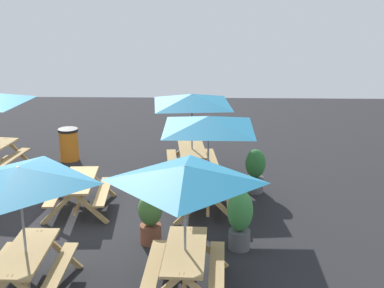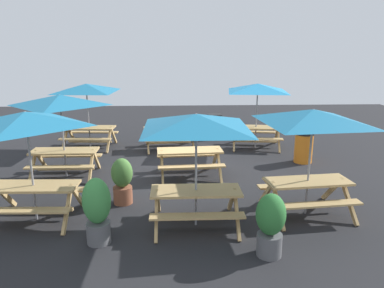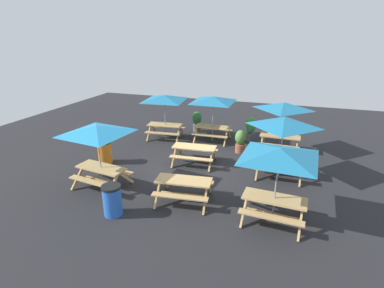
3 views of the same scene
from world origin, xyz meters
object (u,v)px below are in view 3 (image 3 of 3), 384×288
picnic_table_3 (97,134)px  picnic_table_6 (184,185)px  picnic_table_4 (279,159)px  potted_plant_2 (240,141)px  picnic_table_0 (194,151)px  picnic_table_7 (213,103)px  trash_bin_orange (105,152)px  trash_bin_blue (112,200)px  picnic_table_1 (165,101)px  potted_plant_0 (251,128)px  picnic_table_5 (283,127)px  picnic_table_2 (283,110)px  potted_plant_1 (197,121)px

picnic_table_3 → picnic_table_6: (3.11, 0.02, -1.43)m
picnic_table_4 → potted_plant_2: picnic_table_4 is taller
picnic_table_0 → picnic_table_7: picnic_table_7 is taller
picnic_table_4 → trash_bin_orange: 7.55m
picnic_table_4 → trash_bin_blue: picnic_table_4 is taller
picnic_table_1 → picnic_table_7: size_ratio=0.99×
picnic_table_0 → picnic_table_1: bearing=129.6°
trash_bin_orange → picnic_table_0: bearing=17.6°
picnic_table_1 → picnic_table_6: (3.04, -5.57, -1.43)m
picnic_table_4 → picnic_table_1: bearing=139.4°
picnic_table_0 → potted_plant_0: (1.83, 3.65, 0.11)m
trash_bin_orange → picnic_table_7: bearing=49.1°
picnic_table_5 → trash_bin_blue: bearing=-137.1°
picnic_table_4 → trash_bin_orange: size_ratio=2.88×
picnic_table_2 → potted_plant_0: bearing=147.5°
picnic_table_1 → potted_plant_0: 4.58m
picnic_table_3 → potted_plant_0: size_ratio=2.22×
picnic_table_3 → potted_plant_0: bearing=64.8°
picnic_table_5 → trash_bin_blue: size_ratio=2.38×
picnic_table_0 → picnic_table_6: bearing=-82.1°
picnic_table_6 → trash_bin_orange: (-4.23, 1.84, -0.07)m
picnic_table_6 → potted_plant_2: potted_plant_2 is taller
picnic_table_6 → potted_plant_0: bearing=73.2°
picnic_table_4 → potted_plant_2: size_ratio=2.61×
potted_plant_2 → picnic_table_3: bearing=-130.3°
picnic_table_0 → trash_bin_blue: (-1.15, -4.44, -0.07)m
potted_plant_0 → picnic_table_7: bearing=-161.0°
picnic_table_6 → picnic_table_7: bearing=89.5°
trash_bin_blue → picnic_table_3: bearing=133.2°
picnic_table_0 → picnic_table_3: picnic_table_3 is taller
picnic_table_7 → potted_plant_0: size_ratio=2.24×
picnic_table_3 → trash_bin_blue: picnic_table_3 is taller
trash_bin_blue → potted_plant_2: bearing=66.1°
picnic_table_2 → picnic_table_7: 3.37m
potted_plant_1 → picnic_table_2: bearing=-19.4°
potted_plant_0 → picnic_table_2: bearing=-34.4°
picnic_table_6 → potted_plant_1: bearing=97.9°
picnic_table_5 → potted_plant_1: (-4.69, 4.33, -1.38)m
potted_plant_2 → picnic_table_0: bearing=-131.5°
potted_plant_1 → picnic_table_0: bearing=-73.9°
picnic_table_3 → trash_bin_blue: size_ratio=2.86×
picnic_table_2 → trash_bin_orange: size_ratio=2.38×
picnic_table_3 → trash_bin_blue: 2.46m
picnic_table_5 → trash_bin_orange: bearing=-171.8°
picnic_table_4 → picnic_table_7: size_ratio=1.00×
picnic_table_2 → potted_plant_1: 5.02m
picnic_table_4 → potted_plant_0: size_ratio=2.23×
picnic_table_7 → trash_bin_blue: bearing=-98.5°
picnic_table_7 → trash_bin_orange: picnic_table_7 is taller
picnic_table_6 → trash_bin_blue: size_ratio=1.98×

